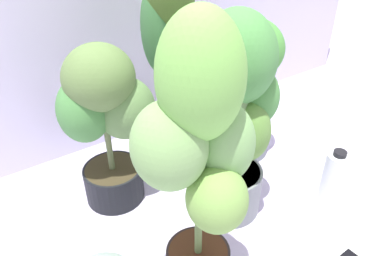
# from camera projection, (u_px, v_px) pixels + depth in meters

# --- Properties ---
(ground_plane) EXTENTS (8.00, 8.00, 0.00)m
(ground_plane) POSITION_uv_depth(u_px,v_px,m) (242.00, 219.00, 1.56)
(ground_plane) COLOR silver
(ground_plane) RESTS_ON ground
(potted_plant_front_left) EXTENTS (0.38, 0.32, 0.97)m
(potted_plant_front_left) POSITION_uv_depth(u_px,v_px,m) (199.00, 160.00, 0.99)
(potted_plant_front_left) COLOR black
(potted_plant_front_left) RESTS_ON ground
(potted_plant_back_left) EXTENTS (0.44, 0.34, 0.71)m
(potted_plant_back_left) POSITION_uv_depth(u_px,v_px,m) (106.00, 116.00, 1.45)
(potted_plant_back_left) COLOR black
(potted_plant_back_left) RESTS_ON ground
(potted_plant_back_center) EXTENTS (0.30, 0.30, 1.06)m
(potted_plant_back_center) POSITION_uv_depth(u_px,v_px,m) (168.00, 37.00, 1.61)
(potted_plant_back_center) COLOR black
(potted_plant_back_center) RESTS_ON ground
(potted_plant_back_right) EXTENTS (0.43, 0.42, 0.70)m
(potted_plant_back_right) POSITION_uv_depth(u_px,v_px,m) (245.00, 81.00, 1.75)
(potted_plant_back_right) COLOR slate
(potted_plant_back_right) RESTS_ON ground
(potted_plant_center) EXTENTS (0.42, 0.37, 0.85)m
(potted_plant_center) POSITION_uv_depth(u_px,v_px,m) (233.00, 111.00, 1.36)
(potted_plant_center) COLOR slate
(potted_plant_center) RESTS_ON ground
(nutrient_bottle) EXTENTS (0.10, 0.10, 0.26)m
(nutrient_bottle) POSITION_uv_depth(u_px,v_px,m) (334.00, 177.00, 1.60)
(nutrient_bottle) COLOR white
(nutrient_bottle) RESTS_ON ground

